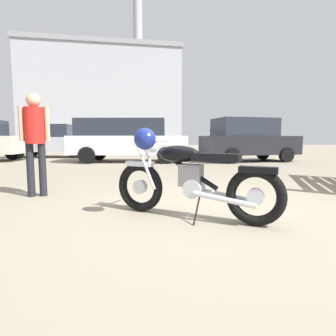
{
  "coord_description": "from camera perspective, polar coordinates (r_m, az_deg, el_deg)",
  "views": [
    {
      "loc": [
        -0.96,
        -3.55,
        0.94
      ],
      "look_at": [
        -0.61,
        0.15,
        0.55
      ],
      "focal_mm": 29.71,
      "sensor_mm": 36.0,
      "label": 1
    }
  ],
  "objects": [
    {
      "name": "industrial_building",
      "position": [
        36.6,
        -12.83,
        13.26
      ],
      "size": [
        18.26,
        14.15,
        22.31
      ],
      "rotation": [
        0.0,
        0.0,
        0.08
      ],
      "color": "#9EA0A8",
      "rests_on": "ground_plane"
    },
    {
      "name": "bystander",
      "position": [
        4.99,
        -25.66,
        6.33
      ],
      "size": [
        0.45,
        0.3,
        1.66
      ],
      "rotation": [
        0.0,
        0.0,
        4.9
      ],
      "color": "black",
      "rests_on": "ground_plane"
    },
    {
      "name": "red_hatchback_near",
      "position": [
        15.51,
        -22.72,
        5.13
      ],
      "size": [
        4.27,
        2.06,
        1.67
      ],
      "rotation": [
        0.0,
        0.0,
        -0.04
      ],
      "color": "black",
      "rests_on": "ground_plane"
    },
    {
      "name": "blue_hatchback_right",
      "position": [
        19.15,
        -5.12,
        5.64
      ],
      "size": [
        4.36,
        2.26,
        1.67
      ],
      "rotation": [
        0.0,
        0.0,
        3.04
      ],
      "color": "black",
      "rests_on": "ground_plane"
    },
    {
      "name": "dark_sedan_left",
      "position": [
        12.1,
        16.01,
        5.64
      ],
      "size": [
        4.11,
        2.28,
        1.78
      ],
      "rotation": [
        0.0,
        0.0,
        0.16
      ],
      "color": "black",
      "rests_on": "ground_plane"
    },
    {
      "name": "vintage_motorcycle",
      "position": [
        3.28,
        4.01,
        -1.83
      ],
      "size": [
        1.85,
        1.16,
        1.07
      ],
      "rotation": [
        0.0,
        0.0,
        2.61
      ],
      "color": "black",
      "rests_on": "ground_plane"
    },
    {
      "name": "pale_sedan_back",
      "position": [
        11.53,
        -8.46,
        5.92
      ],
      "size": [
        4.86,
        2.35,
        1.74
      ],
      "rotation": [
        0.0,
        0.0,
        -0.11
      ],
      "color": "black",
      "rests_on": "ground_plane"
    },
    {
      "name": "ground_plane",
      "position": [
        3.79,
        9.6,
        -8.4
      ],
      "size": [
        80.0,
        80.0,
        0.0
      ],
      "primitive_type": "plane",
      "color": "gray"
    }
  ]
}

